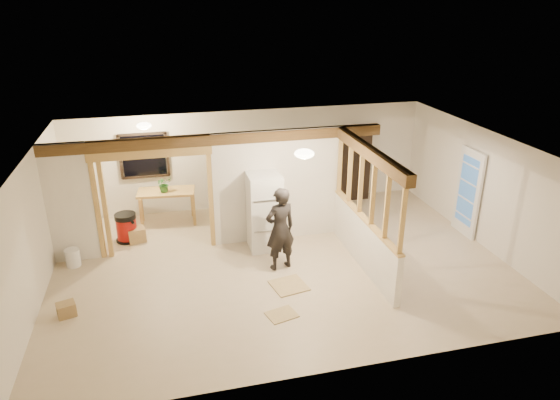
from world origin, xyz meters
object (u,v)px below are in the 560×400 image
object	(u,v)px
woman	(280,229)
bookshelf	(352,165)
shop_vac	(126,227)
refrigerator	(264,212)
work_table	(167,207)

from	to	relation	value
woman	bookshelf	world-z (taller)	bookshelf
woman	shop_vac	bearing A→B (deg)	-47.67
shop_vac	bookshelf	world-z (taller)	bookshelf
refrigerator	work_table	world-z (taller)	refrigerator
refrigerator	shop_vac	xyz separation A→B (m)	(-2.92, 1.03, -0.51)
woman	bookshelf	size ratio (longest dim) A/B	0.92
refrigerator	work_table	size ratio (longest dim) A/B	1.27
bookshelf	work_table	bearing A→B (deg)	-174.84
refrigerator	shop_vac	size ratio (longest dim) A/B	2.54
work_table	bookshelf	xyz separation A→B (m)	(4.83, 0.44, 0.52)
refrigerator	woman	distance (m)	0.95
refrigerator	work_table	bearing A→B (deg)	138.27
woman	work_table	bearing A→B (deg)	-66.92
woman	work_table	world-z (taller)	woman
refrigerator	shop_vac	distance (m)	3.14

